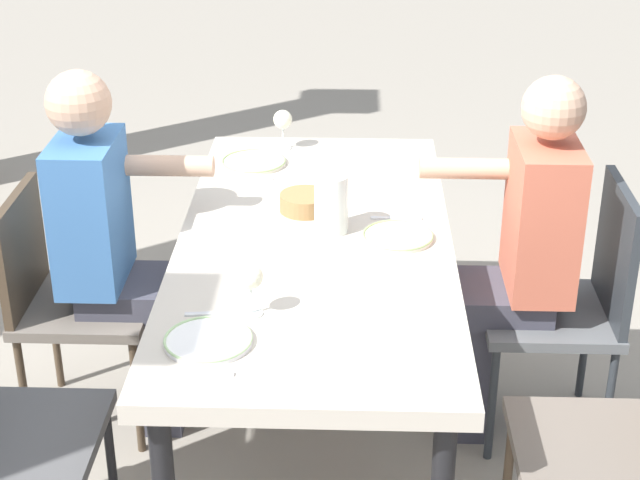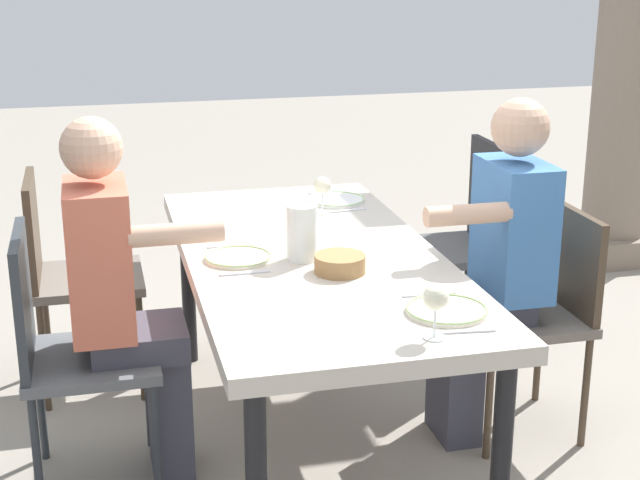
# 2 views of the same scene
# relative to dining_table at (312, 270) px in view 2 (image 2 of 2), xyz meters

# --- Properties ---
(ground_plane) EXTENTS (16.00, 16.00, 0.00)m
(ground_plane) POSITION_rel_dining_table_xyz_m (0.00, 0.00, -0.69)
(ground_plane) COLOR gray
(dining_table) EXTENTS (1.86, 0.88, 0.75)m
(dining_table) POSITION_rel_dining_table_xyz_m (0.00, 0.00, 0.00)
(dining_table) COLOR beige
(dining_table) RESTS_ON ground
(chair_west_north) EXTENTS (0.44, 0.44, 0.95)m
(chair_west_north) POSITION_rel_dining_table_xyz_m (-0.70, 0.86, -0.14)
(chair_west_north) COLOR #4F4F50
(chair_west_north) RESTS_ON ground
(chair_west_south) EXTENTS (0.44, 0.44, 0.91)m
(chair_west_south) POSITION_rel_dining_table_xyz_m (-0.70, -0.86, -0.15)
(chair_west_south) COLOR #6A6158
(chair_west_south) RESTS_ON ground
(chair_mid_north) EXTENTS (0.44, 0.44, 0.86)m
(chair_mid_north) POSITION_rel_dining_table_xyz_m (0.06, 0.85, -0.18)
(chair_mid_north) COLOR #6A6158
(chair_mid_north) RESTS_ON ground
(chair_mid_south) EXTENTS (0.44, 0.44, 0.91)m
(chair_mid_south) POSITION_rel_dining_table_xyz_m (0.06, -0.86, -0.16)
(chair_mid_south) COLOR #5B5E61
(chair_mid_south) RESTS_ON ground
(diner_woman_green) EXTENTS (0.35, 0.49, 1.28)m
(diner_woman_green) POSITION_rel_dining_table_xyz_m (0.06, -0.66, -0.00)
(diner_woman_green) COLOR #3F3F4C
(diner_woman_green) RESTS_ON ground
(diner_man_white) EXTENTS (0.35, 0.49, 1.28)m
(diner_man_white) POSITION_rel_dining_table_xyz_m (0.06, 0.67, 0.00)
(diner_man_white) COLOR #3F3F4C
(diner_man_white) RESTS_ON ground
(stone_column_near) EXTENTS (0.48, 0.48, 3.02)m
(stone_column_near) POSITION_rel_dining_table_xyz_m (-1.70, 2.21, 0.80)
(stone_column_near) COLOR gray
(stone_column_near) RESTS_ON ground
(plate_0) EXTENTS (0.24, 0.24, 0.02)m
(plate_0) POSITION_rel_dining_table_xyz_m (-0.64, 0.26, 0.07)
(plate_0) COLOR white
(plate_0) RESTS_ON dining_table
(wine_glass_0) EXTENTS (0.07, 0.07, 0.15)m
(wine_glass_0) POSITION_rel_dining_table_xyz_m (-0.48, 0.16, 0.18)
(wine_glass_0) COLOR white
(wine_glass_0) RESTS_ON dining_table
(fork_0) EXTENTS (0.02, 0.17, 0.01)m
(fork_0) POSITION_rel_dining_table_xyz_m (-0.79, 0.26, 0.07)
(fork_0) COLOR silver
(fork_0) RESTS_ON dining_table
(spoon_0) EXTENTS (0.03, 0.17, 0.01)m
(spoon_0) POSITION_rel_dining_table_xyz_m (-0.49, 0.26, 0.07)
(spoon_0) COLOR silver
(spoon_0) RESTS_ON dining_table
(plate_1) EXTENTS (0.23, 0.23, 0.02)m
(plate_1) POSITION_rel_dining_table_xyz_m (0.01, -0.27, 0.07)
(plate_1) COLOR silver
(plate_1) RESTS_ON dining_table
(fork_1) EXTENTS (0.02, 0.17, 0.01)m
(fork_1) POSITION_rel_dining_table_xyz_m (-0.14, -0.27, 0.07)
(fork_1) COLOR silver
(fork_1) RESTS_ON dining_table
(spoon_1) EXTENTS (0.02, 0.17, 0.01)m
(spoon_1) POSITION_rel_dining_table_xyz_m (0.16, -0.27, 0.07)
(spoon_1) COLOR silver
(spoon_1) RESTS_ON dining_table
(plate_2) EXTENTS (0.24, 0.24, 0.02)m
(plate_2) POSITION_rel_dining_table_xyz_m (0.64, 0.26, 0.07)
(plate_2) COLOR silver
(plate_2) RESTS_ON dining_table
(wine_glass_2) EXTENTS (0.07, 0.07, 0.16)m
(wine_glass_2) POSITION_rel_dining_table_xyz_m (0.81, 0.16, 0.18)
(wine_glass_2) COLOR white
(wine_glass_2) RESTS_ON dining_table
(fork_2) EXTENTS (0.03, 0.17, 0.01)m
(fork_2) POSITION_rel_dining_table_xyz_m (0.49, 0.26, 0.07)
(fork_2) COLOR silver
(fork_2) RESTS_ON dining_table
(spoon_2) EXTENTS (0.03, 0.17, 0.01)m
(spoon_2) POSITION_rel_dining_table_xyz_m (0.79, 0.26, 0.07)
(spoon_2) COLOR silver
(spoon_2) RESTS_ON dining_table
(water_pitcher) EXTENTS (0.11, 0.11, 0.19)m
(water_pitcher) POSITION_rel_dining_table_xyz_m (0.06, -0.05, 0.15)
(water_pitcher) COLOR white
(water_pitcher) RESTS_ON dining_table
(bread_basket) EXTENTS (0.17, 0.17, 0.06)m
(bread_basket) POSITION_rel_dining_table_xyz_m (0.22, 0.04, 0.09)
(bread_basket) COLOR #9E7547
(bread_basket) RESTS_ON dining_table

